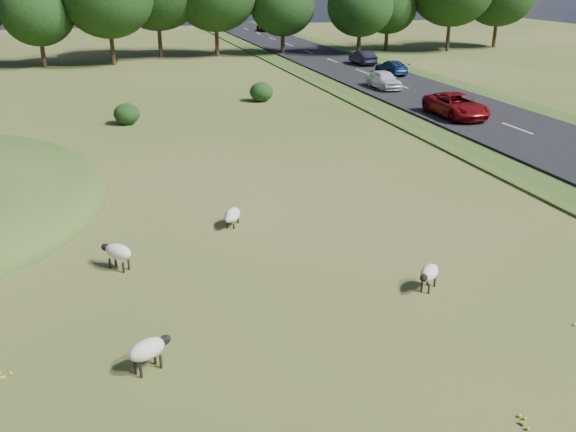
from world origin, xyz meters
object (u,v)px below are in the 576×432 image
object	(u,v)px
sheep_2	(429,273)
car_2	(363,57)
sheep_0	(232,215)
sheep_3	(117,252)
sheep_1	(148,349)
car_6	(384,79)
car_0	(392,67)
car_1	(456,105)
car_4	(265,27)

from	to	relation	value
sheep_2	car_2	xyz separation A→B (m)	(16.85, 45.22, 0.38)
sheep_0	sheep_3	bearing A→B (deg)	-30.63
sheep_2	sheep_1	bearing A→B (deg)	-30.33
car_6	sheep_3	bearing A→B (deg)	-128.63
car_0	car_6	distance (m)	7.68
sheep_3	car_1	bearing A→B (deg)	-96.52
sheep_2	car_4	distance (m)	85.87
sheep_0	sheep_1	bearing A→B (deg)	4.11
sheep_0	car_6	size ratio (longest dim) A/B	0.30
car_1	car_4	world-z (taller)	car_1
car_1	car_6	size ratio (longest dim) A/B	1.28
car_1	car_2	bearing A→B (deg)	81.18
sheep_1	sheep_2	size ratio (longest dim) A/B	1.16
sheep_1	car_0	bearing A→B (deg)	28.99
sheep_1	car_1	xyz separation A→B (m)	(21.62, 22.59, 0.39)
car_0	sheep_2	bearing A→B (deg)	66.37
car_6	car_0	bearing A→B (deg)	60.35
sheep_1	sheep_0	bearing A→B (deg)	36.96
sheep_0	car_1	distance (m)	22.51
sheep_3	car_2	size ratio (longest dim) A/B	0.28
sheep_2	sheep_3	xyz separation A→B (m)	(-9.02, 4.21, 0.06)
sheep_0	car_4	bearing A→B (deg)	-167.20
sheep_3	car_0	world-z (taller)	car_0
sheep_0	car_0	xyz separation A→B (m)	(21.51, 31.67, 0.42)
sheep_1	car_0	world-z (taller)	car_0
car_2	car_6	bearing A→B (deg)	74.17
sheep_2	sheep_0	bearing A→B (deg)	-98.30
sheep_1	car_6	world-z (taller)	car_6
sheep_1	car_2	world-z (taller)	car_2
sheep_3	car_1	size ratio (longest dim) A/B	0.22
car_0	car_2	world-z (taller)	car_2
car_2	sheep_2	bearing A→B (deg)	69.57
sheep_2	car_4	world-z (taller)	car_4
sheep_3	car_0	xyz separation A→B (m)	(25.87, 34.29, 0.25)
sheep_3	car_1	xyz separation A→B (m)	(22.07, 16.51, 0.37)
sheep_1	sheep_2	world-z (taller)	sheep_1
car_6	car_2	bearing A→B (deg)	74.17
sheep_1	car_2	xyz separation A→B (m)	(25.42, 47.09, 0.34)
sheep_0	car_4	size ratio (longest dim) A/B	0.29
car_6	car_1	bearing A→B (deg)	-90.00
sheep_0	sheep_1	size ratio (longest dim) A/B	1.04
car_4	sheep_2	bearing A→B (deg)	78.68
sheep_1	sheep_3	xyz separation A→B (m)	(-0.44, 6.08, 0.02)
sheep_1	car_6	xyz separation A→B (m)	(21.62, 33.69, 0.36)
car_2	sheep_0	bearing A→B (deg)	60.74
sheep_3	car_2	distance (m)	48.49
car_2	car_4	size ratio (longest dim) A/B	0.95
car_1	car_4	xyz separation A→B (m)	(3.80, 63.47, -0.11)
sheep_3	car_0	size ratio (longest dim) A/B	0.27
sheep_0	car_6	xyz separation A→B (m)	(17.71, 24.99, 0.51)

